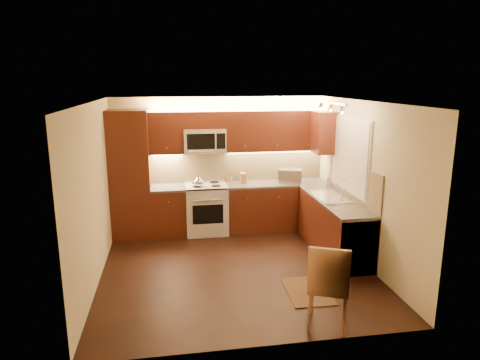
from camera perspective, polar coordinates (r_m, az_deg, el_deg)
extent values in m
cube|color=black|center=(6.70, -0.51, -11.58)|extent=(4.00, 4.00, 0.01)
cube|color=beige|center=(6.10, -0.56, 10.28)|extent=(4.00, 4.00, 0.01)
cube|color=beige|center=(8.22, -2.68, 2.23)|extent=(4.00, 0.01, 2.50)
cube|color=beige|center=(4.41, 3.51, -7.53)|extent=(4.00, 0.01, 2.50)
cube|color=beige|center=(6.31, -18.80, -1.85)|extent=(0.01, 4.00, 2.50)
cube|color=beige|center=(6.87, 16.18, -0.46)|extent=(0.01, 4.00, 2.50)
cube|color=#4B1B10|center=(7.93, -14.35, 0.68)|extent=(0.70, 0.60, 2.30)
cube|color=#4B1B10|center=(8.07, -9.38, -4.14)|extent=(0.62, 0.60, 0.86)
cube|color=#393734|center=(7.95, -9.50, -1.04)|extent=(0.62, 0.60, 0.04)
cube|color=#4B1B10|center=(8.31, 4.77, -3.50)|extent=(1.92, 0.60, 0.86)
cube|color=#393734|center=(8.20, 4.83, -0.48)|extent=(1.92, 0.60, 0.04)
cube|color=#4B1B10|center=(7.33, 12.30, -6.06)|extent=(0.60, 2.00, 0.86)
cube|color=#393734|center=(7.20, 12.48, -2.68)|extent=(0.60, 2.00, 0.04)
cube|color=silver|center=(6.73, 14.49, -7.96)|extent=(0.58, 0.60, 0.84)
cube|color=tan|center=(8.27, -0.26, 1.95)|extent=(3.30, 0.02, 0.60)
cube|color=tan|center=(7.23, 14.74, -0.11)|extent=(0.02, 2.00, 0.60)
cube|color=#4B1B10|center=(7.90, -9.77, 6.20)|extent=(0.62, 0.35, 0.75)
cube|color=#4B1B10|center=(8.14, 4.75, 6.54)|extent=(1.92, 0.35, 0.75)
cube|color=#4B1B10|center=(7.90, -4.78, 7.95)|extent=(0.76, 0.35, 0.31)
cube|color=#4B1B10|center=(7.97, 11.02, 6.21)|extent=(0.35, 0.50, 0.75)
cube|color=silver|center=(7.29, 14.41, 3.22)|extent=(0.03, 1.44, 1.24)
cube|color=silver|center=(7.28, 14.26, 3.21)|extent=(0.02, 1.36, 1.16)
cube|color=silver|center=(6.89, 11.96, 10.00)|extent=(0.04, 1.20, 0.03)
cube|color=silver|center=(8.23, 6.68, 0.59)|extent=(0.51, 0.44, 0.26)
cube|color=#8F6141|center=(8.10, 0.43, 0.25)|extent=(0.10, 0.15, 0.20)
cylinder|color=silver|center=(8.22, 0.92, 0.13)|extent=(0.05, 0.05, 0.11)
cylinder|color=olive|center=(8.24, -1.64, 0.14)|extent=(0.06, 0.06, 0.10)
cylinder|color=silver|center=(8.27, 0.51, 0.14)|extent=(0.05, 0.05, 0.09)
cylinder|color=olive|center=(8.16, -1.11, 0.01)|extent=(0.05, 0.05, 0.10)
imported|color=silver|center=(8.10, 11.66, 0.06)|extent=(0.11, 0.11, 0.22)
cube|color=black|center=(6.10, 8.92, -14.34)|extent=(0.59, 0.86, 0.01)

